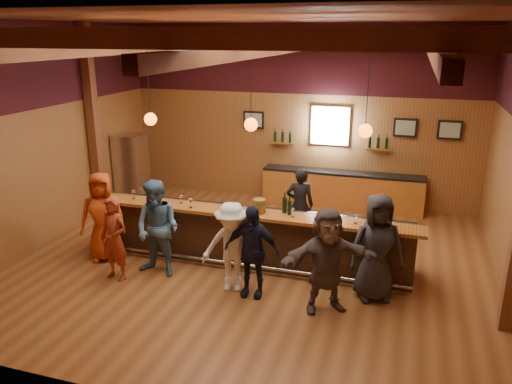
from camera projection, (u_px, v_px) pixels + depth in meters
room at (252, 95)px, 8.76m from camera, size 9.04×9.00×4.52m
bar_counter at (255, 235)px, 9.66m from camera, size 6.30×1.07×1.11m
back_bar_cabinet at (342, 190)px, 12.58m from camera, size 4.00×0.52×0.95m
window at (330, 126)px, 12.42m from camera, size 0.95×0.09×0.95m
framed_pictures at (366, 126)px, 12.15m from camera, size 5.35×0.05×0.45m
wine_shelves at (329, 143)px, 12.49m from camera, size 3.00×0.18×0.30m
pendant_lights at (251, 124)px, 8.86m from camera, size 4.24×0.24×1.37m
stainless_fridge at (132, 168)px, 12.94m from camera, size 0.70×0.70×1.80m
customer_orange at (103, 217)px, 9.61m from camera, size 1.01×0.85×1.76m
customer_redvest at (114, 239)px, 8.85m from camera, size 0.62×0.46×1.54m
customer_denim at (158, 229)px, 8.98m from camera, size 0.95×0.78×1.79m
customer_white at (232, 247)px, 8.45m from camera, size 1.13×0.80×1.59m
customer_navy at (252, 251)px, 8.28m from camera, size 0.95×0.42×1.60m
customer_brown at (327, 260)px, 7.81m from camera, size 1.65×1.22×1.73m
customer_dark at (377, 248)px, 8.14m from camera, size 1.03×0.84×1.82m
bartender at (300, 205)px, 10.50m from camera, size 0.64×0.48×1.60m
ice_bucket at (259, 206)px, 9.12m from camera, size 0.24×0.24×0.26m
bottle_a at (289, 207)px, 9.02m from camera, size 0.08×0.08×0.35m
bottle_b at (284, 205)px, 9.10m from camera, size 0.08×0.08×0.39m
glass_a at (133, 192)px, 9.88m from camera, size 0.08×0.08×0.19m
glass_b at (150, 194)px, 9.73m from camera, size 0.09×0.09×0.20m
glass_c at (181, 197)px, 9.64m from camera, size 0.07×0.07×0.16m
glass_d at (190, 201)px, 9.37m from camera, size 0.09×0.09×0.19m
glass_e at (230, 204)px, 9.25m from camera, size 0.07×0.07×0.16m
glass_f at (293, 211)px, 8.90m from camera, size 0.08×0.08×0.17m
glass_g at (330, 213)px, 8.71m from camera, size 0.09×0.09×0.19m
glass_h at (356, 217)px, 8.59m from camera, size 0.08×0.08×0.18m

